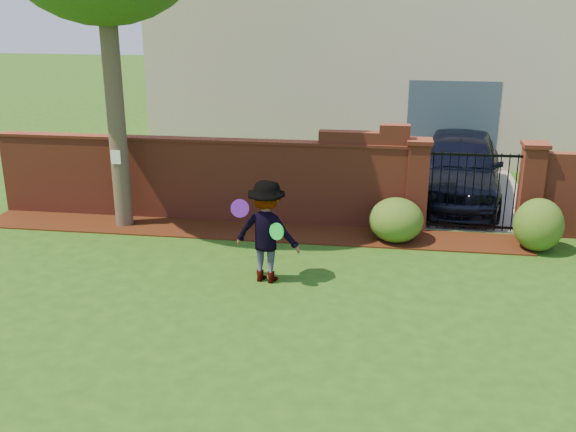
# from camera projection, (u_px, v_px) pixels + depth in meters

# --- Properties ---
(ground) EXTENTS (80.00, 80.00, 0.01)m
(ground) POSITION_uv_depth(u_px,v_px,m) (266.00, 309.00, 10.28)
(ground) COLOR #244D13
(ground) RESTS_ON ground
(mulch_bed) EXTENTS (11.10, 1.08, 0.03)m
(mulch_bed) POSITION_uv_depth(u_px,v_px,m) (248.00, 231.00, 13.53)
(mulch_bed) COLOR black
(mulch_bed) RESTS_ON ground
(brick_wall) EXTENTS (8.70, 0.31, 2.16)m
(brick_wall) POSITION_uv_depth(u_px,v_px,m) (204.00, 177.00, 14.00)
(brick_wall) COLOR maroon
(brick_wall) RESTS_ON ground
(pillar_left) EXTENTS (0.50, 0.50, 1.88)m
(pillar_left) POSITION_uv_depth(u_px,v_px,m) (417.00, 184.00, 13.39)
(pillar_left) COLOR maroon
(pillar_left) RESTS_ON ground
(pillar_right) EXTENTS (0.50, 0.50, 1.88)m
(pillar_right) POSITION_uv_depth(u_px,v_px,m) (531.00, 189.00, 13.10)
(pillar_right) COLOR maroon
(pillar_right) RESTS_ON ground
(iron_gate) EXTENTS (1.78, 0.03, 1.60)m
(iron_gate) POSITION_uv_depth(u_px,v_px,m) (473.00, 191.00, 13.28)
(iron_gate) COLOR black
(iron_gate) RESTS_ON ground
(driveway) EXTENTS (3.20, 8.00, 0.01)m
(driveway) POSITION_uv_depth(u_px,v_px,m) (452.00, 179.00, 17.30)
(driveway) COLOR gray
(driveway) RESTS_ON ground
(house) EXTENTS (12.40, 6.40, 6.30)m
(house) POSITION_uv_depth(u_px,v_px,m) (365.00, 42.00, 20.36)
(house) COLOR beige
(house) RESTS_ON ground
(car) EXTENTS (2.48, 4.92, 1.61)m
(car) POSITION_uv_depth(u_px,v_px,m) (459.00, 169.00, 15.10)
(car) COLOR black
(car) RESTS_ON ground
(paper_notice) EXTENTS (0.20, 0.01, 0.28)m
(paper_notice) POSITION_uv_depth(u_px,v_px,m) (116.00, 157.00, 13.29)
(paper_notice) COLOR white
(paper_notice) RESTS_ON tree
(shrub_left) EXTENTS (1.06, 1.06, 0.86)m
(shrub_left) POSITION_uv_depth(u_px,v_px,m) (396.00, 220.00, 12.91)
(shrub_left) COLOR #295519
(shrub_left) RESTS_ON ground
(shrub_middle) EXTENTS (0.92, 0.92, 1.01)m
(shrub_middle) POSITION_uv_depth(u_px,v_px,m) (538.00, 225.00, 12.44)
(shrub_middle) COLOR #295519
(shrub_middle) RESTS_ON ground
(man) EXTENTS (1.24, 0.87, 1.75)m
(man) POSITION_uv_depth(u_px,v_px,m) (266.00, 232.00, 11.00)
(man) COLOR gray
(man) RESTS_ON ground
(frisbee_purple) EXTENTS (0.31, 0.14, 0.30)m
(frisbee_purple) POSITION_uv_depth(u_px,v_px,m) (240.00, 208.00, 10.76)
(frisbee_purple) COLOR #651BAD
(frisbee_purple) RESTS_ON man
(frisbee_green) EXTENTS (0.28, 0.19, 0.28)m
(frisbee_green) POSITION_uv_depth(u_px,v_px,m) (277.00, 231.00, 10.72)
(frisbee_green) COLOR green
(frisbee_green) RESTS_ON man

